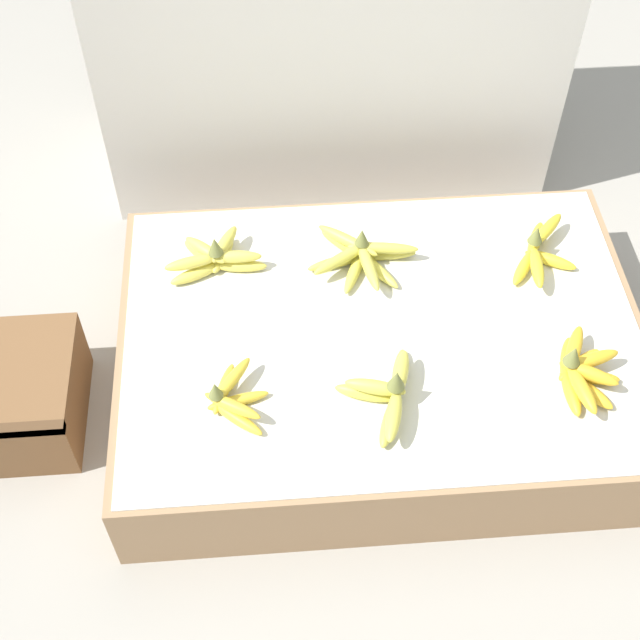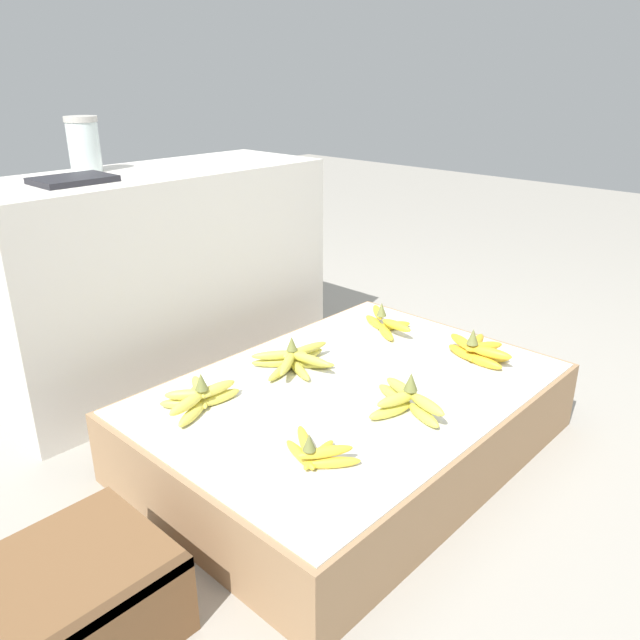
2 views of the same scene
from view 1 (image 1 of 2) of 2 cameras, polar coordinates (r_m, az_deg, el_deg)
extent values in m
plane|color=gray|center=(2.18, 3.70, -4.10)|extent=(10.00, 10.00, 0.00)
cube|color=#997551|center=(2.10, 3.84, -2.44)|extent=(1.19, 0.84, 0.21)
cube|color=silver|center=(2.01, 4.00, -0.60)|extent=(1.15, 0.82, 0.00)
cube|color=beige|center=(2.52, 0.53, 16.90)|extent=(1.21, 0.46, 0.75)
ellipsoid|color=gold|center=(1.86, -5.33, -6.29)|extent=(0.12, 0.11, 0.03)
ellipsoid|color=gold|center=(1.88, -5.26, -5.15)|extent=(0.13, 0.06, 0.03)
ellipsoid|color=gold|center=(1.90, -6.18, -4.40)|extent=(0.06, 0.13, 0.03)
ellipsoid|color=gold|center=(1.85, -5.63, -5.48)|extent=(0.13, 0.09, 0.03)
ellipsoid|color=gold|center=(1.88, -5.66, -3.83)|extent=(0.10, 0.12, 0.03)
cone|color=olive|center=(1.83, -6.73, -4.45)|extent=(0.03, 0.03, 0.04)
ellipsoid|color=gold|center=(1.92, 5.12, -3.42)|extent=(0.06, 0.13, 0.03)
ellipsoid|color=gold|center=(1.88, 2.88, -4.70)|extent=(0.13, 0.07, 0.03)
ellipsoid|color=gold|center=(1.85, 4.49, -6.52)|extent=(0.07, 0.13, 0.03)
ellipsoid|color=gold|center=(1.88, 5.16, -3.52)|extent=(0.07, 0.13, 0.03)
ellipsoid|color=gold|center=(1.86, 3.56, -4.31)|extent=(0.13, 0.06, 0.03)
ellipsoid|color=gold|center=(1.82, 4.74, -6.10)|extent=(0.06, 0.13, 0.03)
cone|color=olive|center=(1.82, 5.05, -3.80)|extent=(0.04, 0.04, 0.05)
ellipsoid|color=gold|center=(1.96, 15.77, -4.40)|extent=(0.03, 0.13, 0.03)
ellipsoid|color=gold|center=(1.97, 16.76, -4.33)|extent=(0.10, 0.12, 0.03)
ellipsoid|color=gold|center=(1.99, 16.87, -3.51)|extent=(0.13, 0.06, 0.03)
ellipsoid|color=gold|center=(2.00, 16.25, -2.77)|extent=(0.12, 0.10, 0.03)
ellipsoid|color=gold|center=(2.00, 15.55, -2.50)|extent=(0.07, 0.13, 0.03)
ellipsoid|color=gold|center=(1.93, 16.43, -4.27)|extent=(0.05, 0.13, 0.03)
ellipsoid|color=gold|center=(1.96, 16.83, -3.28)|extent=(0.13, 0.09, 0.03)
ellipsoid|color=gold|center=(1.98, 17.00, -2.44)|extent=(0.13, 0.06, 0.03)
ellipsoid|color=gold|center=(1.99, 15.96, -1.74)|extent=(0.08, 0.13, 0.03)
cone|color=olive|center=(1.93, 15.92, -2.16)|extent=(0.04, 0.04, 0.05)
ellipsoid|color=#DBCC4C|center=(2.12, -5.12, 3.47)|extent=(0.13, 0.04, 0.03)
ellipsoid|color=#DBCC4C|center=(2.15, -6.22, 4.21)|extent=(0.07, 0.13, 0.03)
ellipsoid|color=#DBCC4C|center=(2.15, -7.54, 4.19)|extent=(0.11, 0.11, 0.03)
ellipsoid|color=#DBCC4C|center=(2.11, -7.98, 2.93)|extent=(0.13, 0.08, 0.03)
ellipsoid|color=#DBCC4C|center=(2.10, -5.46, 4.05)|extent=(0.13, 0.04, 0.03)
ellipsoid|color=#DBCC4C|center=(2.13, -6.13, 4.85)|extent=(0.08, 0.13, 0.03)
ellipsoid|color=#DBCC4C|center=(2.12, -7.37, 4.47)|extent=(0.11, 0.11, 0.03)
ellipsoid|color=#DBCC4C|center=(2.10, -8.27, 3.65)|extent=(0.13, 0.06, 0.03)
cone|color=olive|center=(2.07, -6.74, 4.74)|extent=(0.04, 0.04, 0.05)
ellipsoid|color=gold|center=(2.15, 1.81, 4.66)|extent=(0.14, 0.14, 0.03)
ellipsoid|color=gold|center=(2.12, 1.36, 3.82)|extent=(0.17, 0.07, 0.03)
ellipsoid|color=gold|center=(2.11, 2.31, 3.35)|extent=(0.09, 0.17, 0.03)
ellipsoid|color=gold|center=(2.11, 3.48, 3.42)|extent=(0.12, 0.15, 0.03)
ellipsoid|color=gold|center=(2.14, 3.92, 4.20)|extent=(0.17, 0.03, 0.03)
ellipsoid|color=gold|center=(2.13, 1.79, 5.10)|extent=(0.15, 0.13, 0.03)
ellipsoid|color=gold|center=(2.09, 1.46, 3.99)|extent=(0.16, 0.11, 0.03)
ellipsoid|color=gold|center=(2.08, 3.08, 3.58)|extent=(0.06, 0.17, 0.03)
ellipsoid|color=gold|center=(2.12, 4.05, 4.61)|extent=(0.17, 0.05, 0.03)
cone|color=olive|center=(2.09, 2.70, 5.35)|extent=(0.03, 0.03, 0.04)
ellipsoid|color=yellow|center=(2.16, 12.92, 3.31)|extent=(0.09, 0.12, 0.03)
ellipsoid|color=yellow|center=(2.19, 14.54, 3.74)|extent=(0.12, 0.09, 0.03)
ellipsoid|color=yellow|center=(2.23, 13.63, 5.02)|extent=(0.08, 0.13, 0.03)
ellipsoid|color=yellow|center=(2.13, 13.72, 3.27)|extent=(0.04, 0.13, 0.03)
ellipsoid|color=yellow|center=(2.22, 14.37, 5.68)|extent=(0.11, 0.11, 0.03)
cone|color=olive|center=(2.15, 13.68, 5.36)|extent=(0.03, 0.03, 0.05)
camera|label=2|loc=(1.24, -56.95, -16.26)|focal=35.00mm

